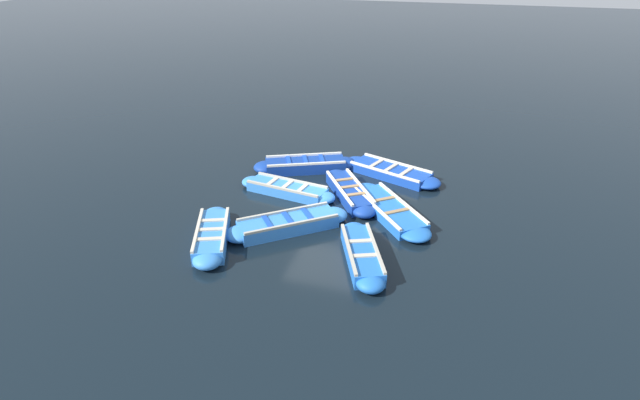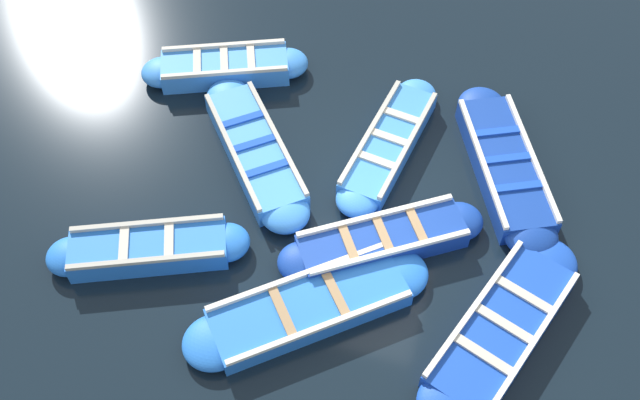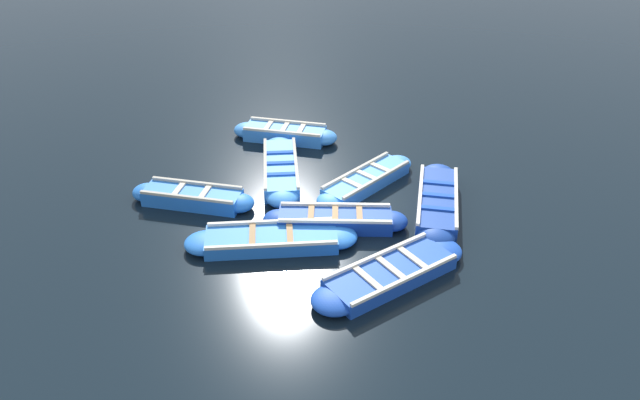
# 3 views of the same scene
# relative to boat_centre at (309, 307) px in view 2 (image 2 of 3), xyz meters

# --- Properties ---
(ground_plane) EXTENTS (120.00, 120.00, 0.00)m
(ground_plane) POSITION_rel_boat_centre_xyz_m (-2.00, 0.36, -0.15)
(ground_plane) COLOR black
(boat_centre) EXTENTS (3.15, 3.55, 0.36)m
(boat_centre) POSITION_rel_boat_centre_xyz_m (0.00, 0.00, 0.00)
(boat_centre) COLOR blue
(boat_centre) RESTS_ON ground
(boat_inner_gap) EXTENTS (3.72, 2.33, 0.45)m
(boat_inner_gap) POSITION_rel_boat_centre_xyz_m (-3.46, 2.38, 0.05)
(boat_inner_gap) COLOR navy
(boat_inner_gap) RESTS_ON ground
(boat_bow_out) EXTENTS (3.33, 2.93, 0.43)m
(boat_bow_out) POSITION_rel_boat_centre_xyz_m (-2.59, -1.75, 0.04)
(boat_bow_out) COLOR #3884E0
(boat_bow_out) RESTS_ON ground
(boat_drifting) EXTENTS (3.45, 1.24, 0.38)m
(boat_drifting) POSITION_rel_boat_centre_xyz_m (-3.42, 0.39, 0.01)
(boat_drifting) COLOR #3884E0
(boat_drifting) RESTS_ON ground
(boat_outer_left) EXTENTS (1.86, 3.16, 0.44)m
(boat_outer_left) POSITION_rel_boat_centre_xyz_m (-0.24, -2.66, 0.04)
(boat_outer_left) COLOR blue
(boat_outer_left) RESTS_ON ground
(boat_end_of_row) EXTENTS (3.86, 2.21, 0.37)m
(boat_end_of_row) POSITION_rel_boat_centre_xyz_m (-0.45, 2.77, 0.00)
(boat_end_of_row) COLOR #1947B7
(boat_end_of_row) RESTS_ON ground
(boat_tucked) EXTENTS (1.88, 3.16, 0.45)m
(boat_tucked) POSITION_rel_boat_centre_xyz_m (-4.35, -2.97, 0.05)
(boat_tucked) COLOR #3884E0
(boat_tucked) RESTS_ON ground
(boat_outer_right) EXTENTS (2.45, 3.21, 0.42)m
(boat_outer_right) POSITION_rel_boat_centre_xyz_m (-1.42, 0.76, 0.03)
(boat_outer_right) COLOR navy
(boat_outer_right) RESTS_ON ground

